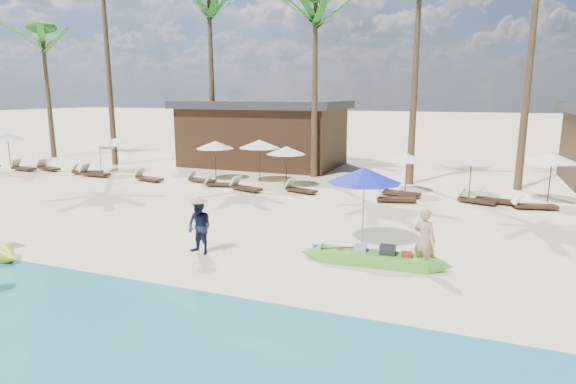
% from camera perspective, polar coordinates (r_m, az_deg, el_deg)
% --- Properties ---
extents(ground, '(240.00, 240.00, 0.00)m').
position_cam_1_polar(ground, '(14.00, -2.21, -8.37)').
color(ground, '#F6E8B6').
rests_on(ground, ground).
extents(wet_sand_strip, '(240.00, 4.50, 0.01)m').
position_cam_1_polar(wet_sand_strip, '(10.02, -14.19, -17.28)').
color(wet_sand_strip, tan).
rests_on(wet_sand_strip, ground).
extents(green_canoe, '(4.84, 0.82, 0.61)m').
position_cam_1_polar(green_canoe, '(13.96, 10.11, -7.71)').
color(green_canoe, '#59C23B').
rests_on(green_canoe, ground).
extents(tourist, '(0.76, 0.65, 1.77)m').
position_cam_1_polar(tourist, '(13.64, 15.87, -5.45)').
color(tourist, tan).
rests_on(tourist, ground).
extents(vendor_green, '(0.94, 0.81, 1.67)m').
position_cam_1_polar(vendor_green, '(14.75, -10.45, -4.11)').
color(vendor_green, '#151E3A').
rests_on(vendor_green, ground).
extents(blue_umbrella, '(2.33, 2.33, 2.50)m').
position_cam_1_polar(blue_umbrella, '(15.26, 9.04, 1.97)').
color(blue_umbrella, '#99999E').
rests_on(blue_umbrella, ground).
extents(resort_parasol_0, '(2.25, 2.25, 2.32)m').
position_cam_1_polar(resort_parasol_0, '(35.52, -30.32, 5.70)').
color(resort_parasol_0, '#3A2617').
rests_on(resort_parasol_0, ground).
extents(lounger_0_right, '(1.89, 0.80, 0.62)m').
position_cam_1_polar(lounger_0_right, '(34.54, -28.96, 2.56)').
color(lounger_0_right, '#3A2617').
rests_on(lounger_0_right, ground).
extents(resort_parasol_1, '(1.78, 1.78, 1.83)m').
position_cam_1_polar(resort_parasol_1, '(31.64, -21.46, 5.15)').
color(resort_parasol_1, '#3A2617').
rests_on(resort_parasol_1, ground).
extents(lounger_1_left, '(1.93, 0.98, 0.63)m').
position_cam_1_polar(lounger_1_left, '(33.91, -26.59, 2.65)').
color(lounger_1_left, '#3A2617').
rests_on(lounger_1_left, ground).
extents(lounger_1_right, '(1.88, 1.14, 0.61)m').
position_cam_1_polar(lounger_1_right, '(31.31, -22.88, 2.30)').
color(lounger_1_right, '#3A2617').
rests_on(lounger_1_right, ground).
extents(resort_parasol_2, '(2.06, 2.06, 2.12)m').
position_cam_1_polar(resort_parasol_2, '(31.05, -19.82, 5.64)').
color(resort_parasol_2, '#3A2617').
rests_on(resort_parasol_2, ground).
extents(lounger_2_left, '(1.96, 0.68, 0.66)m').
position_cam_1_polar(lounger_2_left, '(30.33, -22.07, 2.12)').
color(lounger_2_left, '#3A2617').
rests_on(lounger_2_left, ground).
extents(resort_parasol_3, '(2.11, 2.11, 2.18)m').
position_cam_1_polar(resort_parasol_3, '(27.17, -8.65, 5.54)').
color(resort_parasol_3, '#3A2617').
rests_on(resort_parasol_3, ground).
extents(lounger_3_left, '(1.92, 0.95, 0.63)m').
position_cam_1_polar(lounger_3_left, '(27.78, -16.32, 1.68)').
color(lounger_3_left, '#3A2617').
rests_on(lounger_3_left, ground).
extents(lounger_3_right, '(1.71, 0.68, 0.57)m').
position_cam_1_polar(lounger_3_right, '(26.68, -10.35, 1.52)').
color(lounger_3_right, '#3A2617').
rests_on(lounger_3_right, ground).
extents(resort_parasol_4, '(2.25, 2.25, 2.31)m').
position_cam_1_polar(resort_parasol_4, '(26.24, -3.40, 5.71)').
color(resort_parasol_4, '#3A2617').
rests_on(resort_parasol_4, ground).
extents(lounger_4_left, '(1.68, 0.78, 0.55)m').
position_cam_1_polar(lounger_4_left, '(25.29, -8.21, 1.03)').
color(lounger_4_left, '#3A2617').
rests_on(lounger_4_left, ground).
extents(lounger_4_right, '(1.89, 1.10, 0.61)m').
position_cam_1_polar(lounger_4_right, '(24.09, -5.16, 0.62)').
color(lounger_4_right, '#3A2617').
rests_on(lounger_4_right, ground).
extents(resort_parasol_5, '(2.05, 2.05, 2.11)m').
position_cam_1_polar(resort_parasol_5, '(24.81, -0.20, 4.96)').
color(resort_parasol_5, '#3A2617').
rests_on(resort_parasol_5, ground).
extents(lounger_5_left, '(1.79, 1.01, 0.58)m').
position_cam_1_polar(lounger_5_left, '(23.54, 1.35, 0.38)').
color(lounger_5_left, '#3A2617').
rests_on(lounger_5_left, ground).
extents(resort_parasol_6, '(1.87, 1.87, 1.92)m').
position_cam_1_polar(resort_parasol_6, '(24.09, 13.90, 4.01)').
color(resort_parasol_6, '#3A2617').
rests_on(resort_parasol_6, ground).
extents(lounger_6_left, '(1.87, 0.98, 0.61)m').
position_cam_1_polar(lounger_6_left, '(21.95, 12.34, -0.69)').
color(lounger_6_left, '#3A2617').
rests_on(lounger_6_left, ground).
extents(lounger_6_right, '(2.09, 1.14, 0.68)m').
position_cam_1_polar(lounger_6_right, '(23.31, 12.78, 0.06)').
color(lounger_6_right, '#3A2617').
rests_on(lounger_6_right, ground).
extents(resort_parasol_7, '(1.99, 1.99, 2.05)m').
position_cam_1_polar(resort_parasol_7, '(23.50, 20.94, 3.70)').
color(resort_parasol_7, '#3A2617').
rests_on(resort_parasol_7, ground).
extents(lounger_7_left, '(1.77, 1.03, 0.57)m').
position_cam_1_polar(lounger_7_left, '(22.78, 21.23, -0.81)').
color(lounger_7_left, '#3A2617').
rests_on(lounger_7_left, ground).
extents(lounger_7_right, '(1.91, 0.89, 0.62)m').
position_cam_1_polar(lounger_7_right, '(23.08, 23.18, -0.76)').
color(lounger_7_right, '#3A2617').
rests_on(lounger_7_right, ground).
extents(resort_parasol_8, '(2.17, 2.17, 2.24)m').
position_cam_1_polar(resort_parasol_8, '(24.03, 28.84, 3.58)').
color(resort_parasol_8, '#3A2617').
rests_on(resort_parasol_8, ground).
extents(lounger_8_left, '(1.86, 0.90, 0.61)m').
position_cam_1_polar(lounger_8_left, '(22.62, 26.97, -1.34)').
color(lounger_8_left, '#3A2617').
rests_on(lounger_8_left, ground).
extents(palm_0, '(2.08, 2.08, 9.90)m').
position_cam_1_polar(palm_0, '(40.77, -27.01, 15.10)').
color(palm_0, brown).
rests_on(palm_0, ground).
extents(palm_2, '(2.08, 2.08, 11.33)m').
position_cam_1_polar(palm_2, '(31.66, -9.27, 19.47)').
color(palm_2, brown).
rests_on(palm_2, ground).
extents(palm_3, '(2.08, 2.08, 10.52)m').
position_cam_1_polar(palm_3, '(27.96, 3.28, 19.41)').
color(palm_3, brown).
rests_on(palm_3, ground).
extents(pavilion_west, '(10.80, 6.60, 4.30)m').
position_cam_1_polar(pavilion_west, '(32.50, -2.94, 7.04)').
color(pavilion_west, '#3A2617').
rests_on(pavilion_west, ground).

